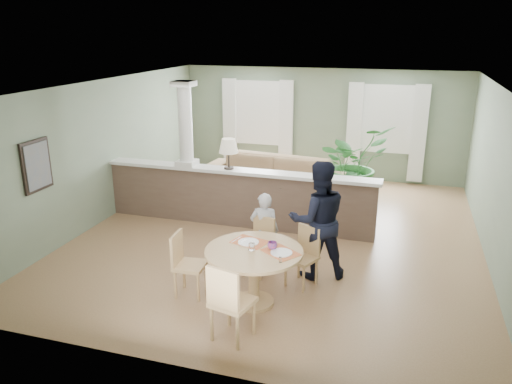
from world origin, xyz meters
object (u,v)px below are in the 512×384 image
(chair_far_man, at_px, (304,253))
(chair_near, at_px, (229,300))
(dining_table, at_px, (255,261))
(houseplant, at_px, (353,163))
(chair_far_boy, at_px, (260,243))
(man_person, at_px, (318,220))
(chair_side, at_px, (185,261))
(child_person, at_px, (264,231))
(sofa, at_px, (270,179))

(chair_far_man, xyz_separation_m, chair_near, (-0.56, -1.68, 0.07))
(dining_table, height_order, chair_near, chair_near)
(houseplant, height_order, chair_far_boy, houseplant)
(chair_near, relative_size, man_person, 0.56)
(houseplant, bearing_deg, chair_far_boy, -103.96)
(chair_near, distance_m, chair_side, 1.32)
(dining_table, height_order, chair_far_boy, dining_table)
(man_person, bearing_deg, chair_near, 47.64)
(child_person, bearing_deg, chair_far_boy, 76.11)
(chair_far_boy, distance_m, chair_far_man, 0.75)
(houseplant, xyz_separation_m, chair_far_boy, (-0.96, -3.85, -0.35))
(chair_far_boy, bearing_deg, chair_near, -67.39)
(dining_table, xyz_separation_m, chair_far_boy, (-0.19, 0.92, -0.15))
(sofa, distance_m, dining_table, 4.46)
(chair_far_boy, relative_size, chair_far_man, 1.00)
(chair_near, bearing_deg, sofa, -65.87)
(chair_side, bearing_deg, chair_far_man, -66.77)
(chair_near, bearing_deg, chair_side, -28.58)
(dining_table, relative_size, chair_side, 1.44)
(chair_far_boy, distance_m, man_person, 0.96)
(sofa, bearing_deg, dining_table, -71.02)
(child_person, bearing_deg, houseplant, -112.25)
(chair_side, height_order, man_person, man_person)
(child_person, bearing_deg, chair_side, 45.71)
(dining_table, height_order, chair_side, chair_side)
(chair_far_man, bearing_deg, chair_far_boy, -169.22)
(sofa, height_order, chair_near, chair_near)
(sofa, distance_m, houseplant, 1.84)
(chair_side, bearing_deg, dining_table, -91.77)
(sofa, height_order, houseplant, houseplant)
(chair_far_man, bearing_deg, chair_side, -128.87)
(dining_table, bearing_deg, chair_side, -177.97)
(chair_side, bearing_deg, houseplant, -24.02)
(chair_near, bearing_deg, child_person, -72.04)
(chair_near, bearing_deg, dining_table, -78.12)
(chair_far_boy, distance_m, chair_near, 1.86)
(chair_far_boy, bearing_deg, child_person, 101.64)
(dining_table, relative_size, child_person, 1.07)
(houseplant, relative_size, chair_near, 1.65)
(houseplant, distance_m, child_person, 3.80)
(sofa, relative_size, child_person, 2.53)
(sofa, xyz_separation_m, chair_side, (-0.02, -4.38, 0.05))
(chair_near, height_order, child_person, child_person)
(sofa, height_order, man_person, man_person)
(sofa, distance_m, chair_far_boy, 3.51)
(chair_far_man, relative_size, man_person, 0.49)
(sofa, height_order, chair_side, chair_side)
(chair_near, relative_size, child_person, 0.82)
(sofa, bearing_deg, chair_near, -73.56)
(chair_side, relative_size, child_person, 0.74)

